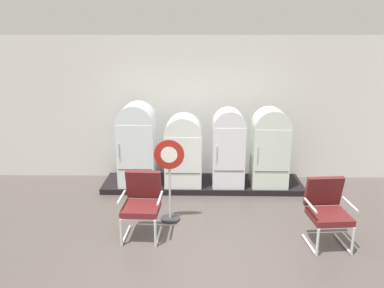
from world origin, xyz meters
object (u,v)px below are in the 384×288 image
Objects in this scene: armchair_right at (327,208)px; sign_stand at (170,181)px; refrigerator_3 at (270,145)px; armchair_left at (142,201)px; refrigerator_2 at (228,145)px; refrigerator_0 at (137,142)px; refrigerator_1 at (183,149)px.

sign_stand reaches higher than armchair_right.
armchair_left is (-2.23, -1.82, -0.36)m from refrigerator_3.
sign_stand is at bearing 50.71° from armchair_left.
refrigerator_2 is 2.43m from armchair_right.
refrigerator_2 reaches higher than sign_stand.
armchair_left is at bearing -128.22° from refrigerator_2.
refrigerator_0 is at bearing 179.19° from refrigerator_3.
armchair_left is at bearing -140.76° from refrigerator_3.
refrigerator_3 is 2.30m from sign_stand.
refrigerator_3 is (1.68, -0.02, 0.08)m from refrigerator_1.
refrigerator_1 reaches higher than sign_stand.
armchair_left is 1.00× the size of armchair_right.
refrigerator_2 is (1.78, -0.04, -0.05)m from refrigerator_0.
armchair_left is (-1.43, -1.81, -0.36)m from refrigerator_2.
refrigerator_2 is 0.80m from refrigerator_3.
armchair_left is at bearing -79.33° from refrigerator_0.
refrigerator_2 is at bearing -1.44° from refrigerator_0.
refrigerator_0 reaches higher than armchair_left.
armchair_right is 0.71× the size of sign_stand.
refrigerator_2 is at bearing -179.42° from refrigerator_3.
refrigerator_3 is at bearing 39.24° from armchair_left.
refrigerator_1 is 1.39m from sign_stand.
armchair_left is at bearing -129.29° from sign_stand.
armchair_left is at bearing 175.71° from armchair_right.
refrigerator_0 is at bearing 146.19° from armchair_right.
refrigerator_1 is 1.00× the size of sign_stand.
armchair_right is (3.08, -2.06, -0.41)m from refrigerator_0.
refrigerator_3 is at bearing 36.21° from sign_stand.
refrigerator_1 is 0.88m from refrigerator_2.
armchair_right is at bearing -4.29° from armchair_left.
sign_stand is (0.74, -1.39, -0.27)m from refrigerator_0.
refrigerator_3 is 2.12m from armchair_right.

